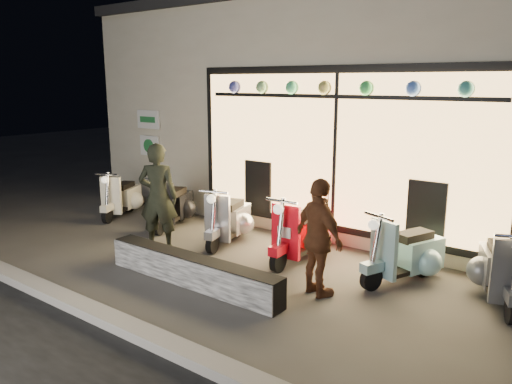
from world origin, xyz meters
TOP-DOWN VIEW (x-y plane):
  - ground at (0.00, 0.00)m, footprint 40.00×40.00m
  - kerb at (0.00, -2.00)m, footprint 40.00×0.25m
  - shop_building at (0.00, 4.98)m, footprint 10.20×6.23m
  - graffiti_barrier at (0.12, -0.65)m, footprint 2.79×0.28m
  - scooter_silver at (-0.68, 1.10)m, footprint 0.66×1.33m
  - scooter_red at (0.73, 1.13)m, footprint 0.47×1.38m
  - scooter_black at (-2.14, 1.22)m, footprint 0.75×1.31m
  - scooter_cream at (-3.49, 1.11)m, footprint 0.75×1.24m
  - scooter_blue at (2.33, 1.24)m, footprint 0.75×1.31m
  - scooter_grey at (3.44, 1.33)m, footprint 0.75×1.33m
  - man at (-1.33, 0.11)m, footprint 0.74×0.66m
  - woman at (1.60, 0.07)m, footprint 0.95×0.70m

SIDE VIEW (x-z plane):
  - ground at x=0.00m, z-range 0.00..0.00m
  - kerb at x=0.00m, z-range 0.00..0.12m
  - graffiti_barrier at x=0.12m, z-range 0.00..0.40m
  - scooter_cream at x=-3.49m, z-range -0.09..0.82m
  - scooter_silver at x=-0.68m, z-range -0.09..0.85m
  - scooter_black at x=-2.14m, z-range -0.09..0.85m
  - scooter_blue at x=2.33m, z-range -0.09..0.86m
  - scooter_grey at x=3.44m, z-range -0.09..0.87m
  - scooter_red at x=0.73m, z-range -0.10..0.89m
  - woman at x=1.60m, z-range 0.00..1.49m
  - man at x=-1.33m, z-range 0.00..1.70m
  - shop_building at x=0.00m, z-range 0.00..4.20m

